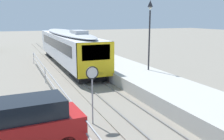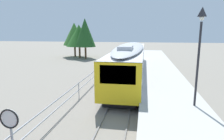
{
  "view_description": "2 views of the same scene",
  "coord_description": "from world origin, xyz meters",
  "px_view_note": "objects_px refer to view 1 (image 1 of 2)",
  "views": [
    {
      "loc": [
        -5.77,
        1.42,
        4.97
      ],
      "look_at": [
        0.4,
        16.45,
        1.6
      ],
      "focal_mm": 40.71,
      "sensor_mm": 36.0,
      "label": 1
    },
    {
      "loc": [
        1.51,
        7.51,
        4.99
      ],
      "look_at": [
        -1.0,
        22.45,
        2.0
      ],
      "focal_mm": 31.22,
      "sensor_mm": 36.0,
      "label": 2
    }
  ],
  "objects_px": {
    "commuter_train": "(68,45)",
    "platform_lamp_mid_platform": "(150,22)",
    "speed_limit_sign": "(92,81)",
    "parked_suv_red": "(21,125)"
  },
  "relations": [
    {
      "from": "commuter_train",
      "to": "platform_lamp_mid_platform",
      "type": "height_order",
      "value": "platform_lamp_mid_platform"
    },
    {
      "from": "speed_limit_sign",
      "to": "parked_suv_red",
      "type": "xyz_separation_m",
      "value": [
        -3.23,
        -1.43,
        -1.06
      ]
    },
    {
      "from": "commuter_train",
      "to": "speed_limit_sign",
      "type": "distance_m",
      "value": 15.52
    },
    {
      "from": "commuter_train",
      "to": "platform_lamp_mid_platform",
      "type": "xyz_separation_m",
      "value": [
        4.37,
        -9.04,
        2.48
      ]
    },
    {
      "from": "platform_lamp_mid_platform",
      "to": "parked_suv_red",
      "type": "bearing_deg",
      "value": -142.07
    },
    {
      "from": "commuter_train",
      "to": "speed_limit_sign",
      "type": "relative_size",
      "value": 6.59
    },
    {
      "from": "parked_suv_red",
      "to": "speed_limit_sign",
      "type": "bearing_deg",
      "value": 23.8
    },
    {
      "from": "commuter_train",
      "to": "speed_limit_sign",
      "type": "bearing_deg",
      "value": -98.58
    },
    {
      "from": "commuter_train",
      "to": "parked_suv_red",
      "type": "distance_m",
      "value": 17.7
    },
    {
      "from": "platform_lamp_mid_platform",
      "to": "speed_limit_sign",
      "type": "relative_size",
      "value": 1.91
    }
  ]
}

